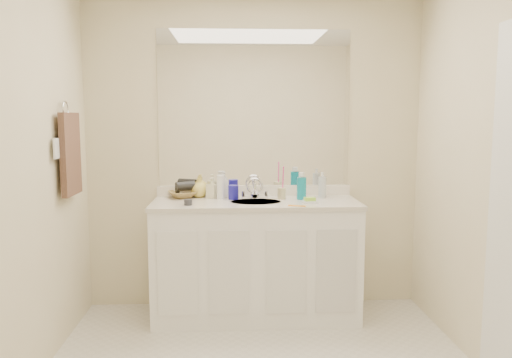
{
  "coord_description": "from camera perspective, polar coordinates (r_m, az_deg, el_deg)",
  "views": [
    {
      "loc": [
        -0.17,
        -2.6,
        1.49
      ],
      "look_at": [
        0.0,
        0.97,
        1.05
      ],
      "focal_mm": 35.0,
      "sensor_mm": 36.0,
      "label": 1
    }
  ],
  "objects": [
    {
      "name": "wall_back",
      "position": [
        3.92,
        -0.23,
        2.76
      ],
      "size": [
        2.6,
        0.02,
        2.4
      ],
      "primitive_type": "cube",
      "color": "beige",
      "rests_on": "floor"
    },
    {
      "name": "wall_front",
      "position": [
        1.34,
        4.7,
        -5.53
      ],
      "size": [
        2.6,
        0.02,
        2.4
      ],
      "primitive_type": "cube",
      "color": "beige",
      "rests_on": "floor"
    },
    {
      "name": "wall_left",
      "position": [
        2.85,
        -26.05,
        0.44
      ],
      "size": [
        0.02,
        2.6,
        2.4
      ],
      "primitive_type": "cube",
      "color": "beige",
      "rests_on": "floor"
    },
    {
      "name": "wall_right",
      "position": [
        3.0,
        26.62,
        0.71
      ],
      "size": [
        0.02,
        2.6,
        2.4
      ],
      "primitive_type": "cube",
      "color": "beige",
      "rests_on": "floor"
    },
    {
      "name": "vanity_cabinet",
      "position": [
        3.78,
        -0.04,
        -9.34
      ],
      "size": [
        1.5,
        0.55,
        0.85
      ],
      "primitive_type": "cube",
      "color": "white",
      "rests_on": "floor"
    },
    {
      "name": "countertop",
      "position": [
        3.68,
        -0.04,
        -2.76
      ],
      "size": [
        1.52,
        0.57,
        0.03
      ],
      "primitive_type": "cube",
      "color": "silver",
      "rests_on": "vanity_cabinet"
    },
    {
      "name": "backsplash",
      "position": [
        3.93,
        -0.22,
        -1.33
      ],
      "size": [
        1.52,
        0.03,
        0.08
      ],
      "primitive_type": "cube",
      "color": "white",
      "rests_on": "countertop"
    },
    {
      "name": "sink_basin",
      "position": [
        3.66,
        -0.02,
        -2.77
      ],
      "size": [
        0.37,
        0.37,
        0.02
      ],
      "primitive_type": "cylinder",
      "color": "silver",
      "rests_on": "countertop"
    },
    {
      "name": "faucet",
      "position": [
        3.83,
        -0.15,
        -1.32
      ],
      "size": [
        0.02,
        0.02,
        0.11
      ],
      "primitive_type": "cylinder",
      "color": "silver",
      "rests_on": "countertop"
    },
    {
      "name": "mirror",
      "position": [
        3.9,
        -0.23,
        8.04
      ],
      "size": [
        1.48,
        0.01,
        1.2
      ],
      "primitive_type": "cube",
      "color": "white",
      "rests_on": "wall_back"
    },
    {
      "name": "blue_mug",
      "position": [
        3.76,
        -2.6,
        -1.52
      ],
      "size": [
        0.1,
        0.1,
        0.11
      ],
      "primitive_type": "cylinder",
      "rotation": [
        0.0,
        0.0,
        0.33
      ],
      "color": "#1B17A2",
      "rests_on": "countertop"
    },
    {
      "name": "tan_cup",
      "position": [
        3.77,
        2.95,
        -1.65
      ],
      "size": [
        0.08,
        0.08,
        0.09
      ],
      "primitive_type": "cylinder",
      "rotation": [
        0.0,
        0.0,
        0.33
      ],
      "color": "beige",
      "rests_on": "countertop"
    },
    {
      "name": "toothbrush",
      "position": [
        3.76,
        3.11,
        -0.04
      ],
      "size": [
        0.02,
        0.04,
        0.2
      ],
      "primitive_type": "cylinder",
      "rotation": [
        0.14,
        0.0,
        0.15
      ],
      "color": "#FF439F",
      "rests_on": "tan_cup"
    },
    {
      "name": "mouthwash_bottle",
      "position": [
        3.76,
        5.23,
        -1.06
      ],
      "size": [
        0.09,
        0.09,
        0.17
      ],
      "primitive_type": "cylinder",
      "rotation": [
        0.0,
        0.0,
        -0.38
      ],
      "color": "#0D89A4",
      "rests_on": "countertop"
    },
    {
      "name": "clear_pump_bottle",
      "position": [
        3.85,
        7.59,
        -0.94
      ],
      "size": [
        0.08,
        0.08,
        0.16
      ],
      "primitive_type": "cylinder",
      "rotation": [
        0.0,
        0.0,
        0.31
      ],
      "color": "silver",
      "rests_on": "countertop"
    },
    {
      "name": "soap_dish",
      "position": [
        3.63,
        6.16,
        -2.59
      ],
      "size": [
        0.13,
        0.11,
        0.01
      ],
      "primitive_type": "cube",
      "rotation": [
        0.0,
        0.0,
        -0.19
      ],
      "color": "white",
      "rests_on": "countertop"
    },
    {
      "name": "green_soap",
      "position": [
        3.63,
        6.16,
        -2.31
      ],
      "size": [
        0.08,
        0.07,
        0.03
      ],
      "primitive_type": "cube",
      "rotation": [
        0.0,
        0.0,
        0.14
      ],
      "color": "#A5E939",
      "rests_on": "soap_dish"
    },
    {
      "name": "orange_comb",
      "position": [
        3.48,
        4.7,
        -3.06
      ],
      "size": [
        0.13,
        0.07,
        0.01
      ],
      "primitive_type": "cube",
      "rotation": [
        0.0,
        0.0,
        -0.34
      ],
      "color": "orange",
      "rests_on": "countertop"
    },
    {
      "name": "dark_jar",
      "position": [
        3.54,
        -7.77,
        -2.64
      ],
      "size": [
        0.07,
        0.07,
        0.04
      ],
      "primitive_type": "cylinder",
      "rotation": [
        0.0,
        0.0,
        0.19
      ],
      "color": "#2F2F36",
      "rests_on": "countertop"
    },
    {
      "name": "extra_white_bottle",
      "position": [
        3.78,
        -4.08,
        -0.92
      ],
      "size": [
        0.07,
        0.07,
        0.18
      ],
      "primitive_type": "cylinder",
      "rotation": [
        0.0,
        0.0,
        0.29
      ],
      "color": "white",
      "rests_on": "countertop"
    },
    {
      "name": "soap_bottle_white",
      "position": [
        3.86,
        -3.64,
        -0.77
      ],
      "size": [
        0.07,
        0.07,
        0.18
      ],
      "primitive_type": "imported",
      "rotation": [
        0.0,
        0.0,
        -0.0
      ],
      "color": "silver",
      "rests_on": "countertop"
    },
    {
      "name": "soap_bottle_cream",
      "position": [
        3.83,
        -5.07,
        -1.0
      ],
      "size": [
        0.09,
        0.1,
        0.16
      ],
      "primitive_type": "imported",
      "rotation": [
        0.0,
        0.0,
        -0.44
      ],
      "color": "#EEEBC2",
      "rests_on": "countertop"
    },
    {
      "name": "soap_bottle_yellow",
      "position": [
        3.88,
        -6.5,
        -0.88
      ],
      "size": [
        0.16,
        0.16,
        0.16
      ],
      "primitive_type": "imported",
      "rotation": [
        0.0,
        0.0,
        0.28
      ],
      "color": "#E4CD58",
      "rests_on": "countertop"
    },
    {
      "name": "wicker_basket",
      "position": [
        3.87,
        -8.37,
        -1.75
      ],
      "size": [
        0.28,
        0.28,
        0.05
      ],
      "primitive_type": "imported",
      "rotation": [
        0.0,
        0.0,
        0.42
      ],
      "color": "olive",
      "rests_on": "countertop"
    },
    {
      "name": "hair_dryer",
      "position": [
        3.86,
        -8.09,
        -0.81
      ],
      "size": [
        0.16,
        0.13,
        0.07
      ],
      "primitive_type": "cylinder",
      "rotation": [
        0.0,
        1.57,
        0.43
      ],
      "color": "black",
      "rests_on": "wicker_basket"
    },
    {
      "name": "towel_ring",
      "position": [
        3.55,
        -20.96,
        7.51
      ],
      "size": [
        0.01,
        0.11,
        0.11
      ],
      "primitive_type": "torus",
      "rotation": [
        0.0,
        1.57,
        0.0
      ],
      "color": "silver",
      "rests_on": "wall_left"
    },
    {
      "name": "hand_towel",
      "position": [
        3.55,
        -20.44,
        2.69
      ],
      "size": [
        0.04,
        0.32,
        0.55
      ],
      "primitive_type": "cube",
      "color": "#3A271F",
      "rests_on": "towel_ring"
    },
    {
      "name": "switch_plate",
      "position": [
        3.37,
        -21.86,
        3.26
      ],
      "size": [
        0.01,
        0.08,
        0.13
      ],
      "primitive_type": "cube",
      "color": "white",
      "rests_on": "wall_left"
    }
  ]
}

